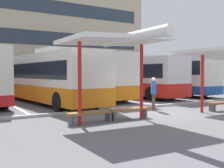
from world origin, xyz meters
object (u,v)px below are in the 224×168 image
coach_bus_3 (126,77)px  bench_1 (91,114)px  coach_bus_2 (83,77)px  waiting_passenger_1 (154,91)px  waiting_shelter_1 (116,42)px  coach_bus_1 (43,79)px  bench_2 (129,111)px  bench_3 (223,104)px  coach_bus_4 (162,75)px

coach_bus_3 → bench_1: bearing=-130.4°
coach_bus_2 → waiting_passenger_1: 8.45m
waiting_shelter_1 → coach_bus_1: bearing=91.7°
bench_2 → bench_1: bearing=180.0°
bench_3 → waiting_passenger_1: bearing=148.6°
coach_bus_4 → bench_3: size_ratio=6.04×
coach_bus_2 → bench_1: bearing=-113.5°
waiting_shelter_1 → bench_1: size_ratio=2.39×
bench_1 → bench_2: same height
coach_bus_1 → waiting_shelter_1: size_ratio=2.69×
coach_bus_2 → bench_1: size_ratio=5.78×
coach_bus_4 → waiting_shelter_1: coach_bus_4 is taller
coach_bus_1 → coach_bus_2: (3.67, 1.63, 0.09)m
coach_bus_4 → bench_1: 15.38m
bench_3 → waiting_passenger_1: size_ratio=1.08×
coach_bus_3 → bench_2: (-6.32, -9.53, -1.25)m
bench_2 → coach_bus_2: bearing=75.8°
coach_bus_3 → bench_3: size_ratio=6.33×
bench_1 → waiting_shelter_1: bearing=-25.8°
coach_bus_2 → coach_bus_3: coach_bus_2 is taller
coach_bus_4 → bench_1: (-12.03, -9.47, -1.44)m
coach_bus_1 → waiting_passenger_1: (3.73, -6.80, -0.58)m
bench_2 → waiting_passenger_1: waiting_passenger_1 is taller
coach_bus_2 → coach_bus_4: coach_bus_4 is taller
coach_bus_3 → bench_3: (-0.68, -9.94, -1.25)m
coach_bus_1 → bench_3: (6.80, -8.68, -1.24)m
coach_bus_4 → waiting_shelter_1: (-11.13, -9.91, 1.36)m
coach_bus_4 → waiting_passenger_1: 11.12m
coach_bus_4 → bench_2: bearing=-137.2°
coach_bus_1 → coach_bus_2: 4.02m
coach_bus_2 → waiting_shelter_1: coach_bus_2 is taller
waiting_shelter_1 → waiting_passenger_1: waiting_shelter_1 is taller
coach_bus_1 → coach_bus_3: size_ratio=1.09×
coach_bus_3 → bench_1: 12.58m
waiting_shelter_1 → bench_2: size_ratio=2.52×
bench_1 → waiting_passenger_1: waiting_passenger_1 is taller
coach_bus_4 → coach_bus_3: bearing=179.2°
coach_bus_3 → coach_bus_4: 3.92m
coach_bus_2 → waiting_passenger_1: size_ratio=6.66×
coach_bus_2 → waiting_shelter_1: 10.98m
coach_bus_3 → waiting_shelter_1: bearing=-125.9°
coach_bus_1 → coach_bus_3: 7.59m
coach_bus_2 → waiting_shelter_1: size_ratio=2.42×
waiting_shelter_1 → bench_2: waiting_shelter_1 is taller
coach_bus_3 → bench_1: coach_bus_3 is taller
bench_2 → bench_3: size_ratio=1.01×
waiting_shelter_1 → waiting_passenger_1: bearing=28.7°
bench_3 → waiting_passenger_1: (-3.07, 1.88, 0.65)m
coach_bus_1 → coach_bus_2: size_ratio=1.11×
coach_bus_2 → bench_2: size_ratio=6.11×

